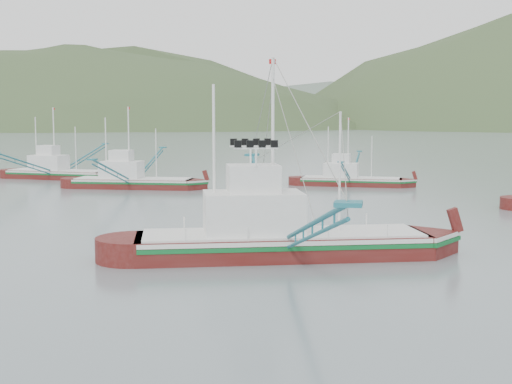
% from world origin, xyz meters
% --- Properties ---
extents(ground, '(1200.00, 1200.00, 0.00)m').
position_xyz_m(ground, '(0.00, 0.00, 0.00)').
color(ground, slate).
rests_on(ground, ground).
extents(main_boat, '(17.48, 29.81, 12.40)m').
position_xyz_m(main_boat, '(2.37, 0.78, 2.42)').
color(main_boat, '#4B0F0C').
rests_on(main_boat, ground).
extents(bg_boat_left, '(13.45, 24.14, 9.77)m').
position_xyz_m(bg_boat_left, '(-19.70, 35.37, 1.34)').
color(bg_boat_left, '#4B0F0C').
rests_on(bg_boat_left, ground).
extents(bg_boat_far, '(11.65, 20.90, 8.46)m').
position_xyz_m(bg_boat_far, '(4.04, 42.58, 1.16)').
color(bg_boat_far, '#4B0F0C').
rests_on(bg_boat_far, ground).
extents(bg_boat_extra, '(13.65, 24.03, 9.77)m').
position_xyz_m(bg_boat_extra, '(-33.11, 44.36, 1.48)').
color(bg_boat_extra, '#4B0F0C').
rests_on(bg_boat_extra, ground).
extents(headland_left, '(448.00, 308.00, 210.00)m').
position_xyz_m(headland_left, '(-180.00, 360.00, 0.00)').
color(headland_left, '#364A26').
rests_on(headland_left, ground).
extents(ridge_distant, '(960.00, 400.00, 240.00)m').
position_xyz_m(ridge_distant, '(30.00, 560.00, 0.00)').
color(ridge_distant, slate).
rests_on(ridge_distant, ground).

